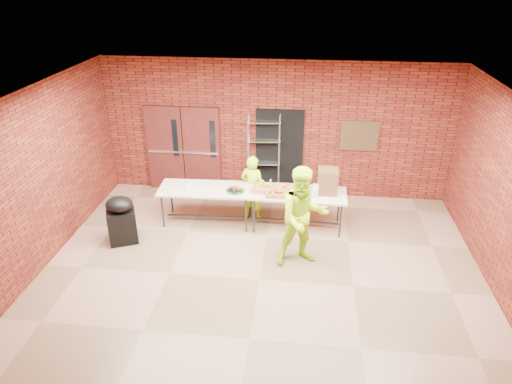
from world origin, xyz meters
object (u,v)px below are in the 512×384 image
Objects in this scene: wire_rack at (264,156)px; volunteer_man at (303,217)px; table_left at (206,191)px; table_right at (298,196)px; coffee_dispenser at (328,181)px; covered_grill at (122,220)px; volunteer_woman at (253,188)px.

wire_rack reaches higher than volunteer_man.
table_left is 1.01× the size of table_right.
wire_rack is 1.04× the size of volunteer_man.
wire_rack is 3.80× the size of coffee_dispenser.
table_right is 3.77× the size of coffee_dispenser.
covered_grill is (-1.53, -0.94, -0.25)m from table_left.
wire_rack is 1.97m from coffee_dispenser.
covered_grill is 2.78m from volunteer_woman.
volunteer_woman reaches higher than table_right.
volunteer_woman is (-0.98, 0.29, -0.01)m from table_right.
covered_grill is at bearing -150.83° from table_left.
table_right is at bearing -173.75° from coffee_dispenser.
volunteer_woman reaches higher than table_left.
table_left is at bearing -178.45° from coffee_dispenser.
volunteer_man is (3.58, -0.31, 0.47)m from covered_grill.
volunteer_man is at bearing -109.28° from coffee_dispenser.
wire_rack is 2.04× the size of covered_grill.
wire_rack reaches higher than covered_grill.
table_left is at bearing 130.43° from volunteer_man.
coffee_dispenser reaches higher than table_right.
wire_rack reaches higher than volunteer_woman.
table_right is 1.29m from volunteer_man.
volunteer_woman is at bearing 171.78° from coffee_dispenser.
coffee_dispenser is at bearing -9.54° from covered_grill.
coffee_dispenser is at bearing -49.17° from wire_rack.
volunteer_man is (2.05, -1.26, 0.22)m from table_left.
volunteer_woman is at bearing 2.98° from covered_grill.
table_left is at bearing -178.67° from table_right.
table_right is 1.04× the size of volunteer_man.
table_left is at bearing 33.17° from volunteer_woman.
table_left is 0.99m from volunteer_woman.
table_left is 1.38× the size of volunteer_woman.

